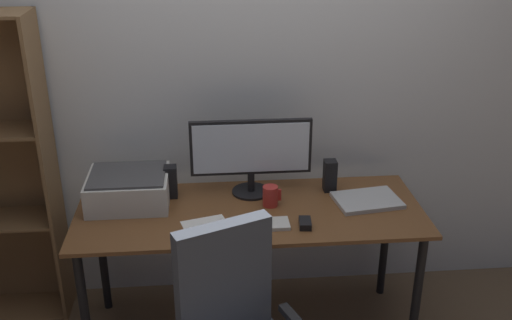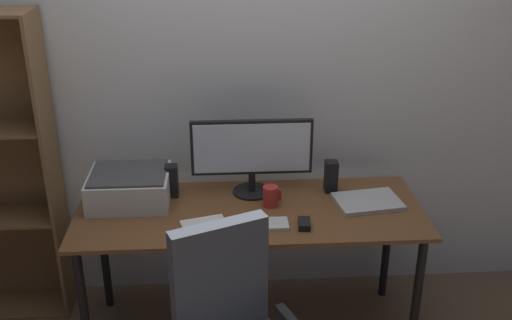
# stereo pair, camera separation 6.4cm
# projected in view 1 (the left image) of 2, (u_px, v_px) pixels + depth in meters

# --- Properties ---
(back_wall) EXTENTS (6.40, 0.10, 2.60)m
(back_wall) POSITION_uv_depth(u_px,v_px,m) (242.00, 73.00, 3.19)
(back_wall) COLOR silver
(back_wall) RESTS_ON ground
(desk) EXTENTS (1.72, 0.66, 0.74)m
(desk) POSITION_uv_depth(u_px,v_px,m) (250.00, 225.00, 2.99)
(desk) COLOR brown
(desk) RESTS_ON ground
(monitor) EXTENTS (0.62, 0.20, 0.40)m
(monitor) POSITION_uv_depth(u_px,v_px,m) (251.00, 151.00, 3.04)
(monitor) COLOR black
(monitor) RESTS_ON desk
(keyboard) EXTENTS (0.29, 0.11, 0.02)m
(keyboard) POSITION_uv_depth(u_px,v_px,m) (259.00, 225.00, 2.80)
(keyboard) COLOR silver
(keyboard) RESTS_ON desk
(mouse) EXTENTS (0.07, 0.10, 0.03)m
(mouse) POSITION_uv_depth(u_px,v_px,m) (305.00, 223.00, 2.80)
(mouse) COLOR black
(mouse) RESTS_ON desk
(coffee_mug) EXTENTS (0.09, 0.08, 0.10)m
(coffee_mug) POSITION_uv_depth(u_px,v_px,m) (270.00, 196.00, 2.98)
(coffee_mug) COLOR #B72D28
(coffee_mug) RESTS_ON desk
(laptop) EXTENTS (0.35, 0.27, 0.02)m
(laptop) POSITION_uv_depth(u_px,v_px,m) (367.00, 200.00, 3.03)
(laptop) COLOR #B7BABC
(laptop) RESTS_ON desk
(speaker_left) EXTENTS (0.06, 0.07, 0.17)m
(speaker_left) POSITION_uv_depth(u_px,v_px,m) (171.00, 182.00, 3.06)
(speaker_left) COLOR black
(speaker_left) RESTS_ON desk
(speaker_right) EXTENTS (0.06, 0.07, 0.17)m
(speaker_right) POSITION_uv_depth(u_px,v_px,m) (330.00, 176.00, 3.12)
(speaker_right) COLOR black
(speaker_right) RESTS_ON desk
(printer) EXTENTS (0.40, 0.34, 0.16)m
(printer) POSITION_uv_depth(u_px,v_px,m) (129.00, 188.00, 2.99)
(printer) COLOR silver
(printer) RESTS_ON desk
(paper_sheet) EXTENTS (0.28, 0.34, 0.00)m
(paper_sheet) POSITION_uv_depth(u_px,v_px,m) (210.00, 233.00, 2.75)
(paper_sheet) COLOR white
(paper_sheet) RESTS_ON desk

